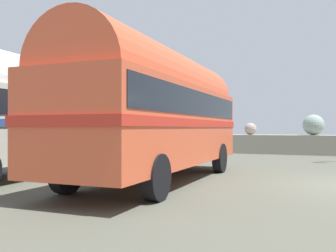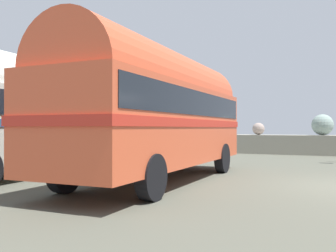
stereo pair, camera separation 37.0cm
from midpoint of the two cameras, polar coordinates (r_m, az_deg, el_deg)
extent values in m
sphere|color=gray|center=(24.86, -5.15, 0.25)|extent=(1.29, 1.29, 1.29)
sphere|color=gray|center=(23.42, 1.16, 0.02)|extent=(1.07, 1.07, 1.07)
sphere|color=gray|center=(22.40, 12.16, -0.42)|extent=(0.71, 0.71, 0.71)
sphere|color=gray|center=(22.10, 21.10, 0.17)|extent=(1.16, 1.16, 1.16)
cylinder|color=black|center=(13.14, -2.23, -4.67)|extent=(0.30, 0.97, 0.96)
cylinder|color=black|center=(12.40, 7.15, -4.92)|extent=(0.30, 0.97, 0.96)
cylinder|color=black|center=(8.69, -16.63, -6.88)|extent=(0.30, 0.97, 0.96)
cylinder|color=black|center=(7.52, -3.25, -7.93)|extent=(0.30, 0.97, 0.96)
cube|color=#D05230|center=(10.28, -2.60, 0.12)|extent=(2.56, 8.44, 2.10)
cylinder|color=#D05230|center=(10.34, -2.59, 5.95)|extent=(2.35, 8.10, 2.20)
cube|color=red|center=(10.28, -2.60, 0.41)|extent=(2.61, 8.53, 0.20)
cube|color=black|center=(10.30, -2.60, 3.33)|extent=(2.59, 8.11, 0.64)
cube|color=silver|center=(14.29, 4.59, -3.50)|extent=(2.28, 0.20, 0.28)
cylinder|color=black|center=(15.13, -18.78, -4.08)|extent=(0.34, 0.97, 0.96)
cylinder|color=black|center=(13.86, -11.60, -4.43)|extent=(0.34, 0.97, 0.96)
cube|color=silver|center=(12.39, -22.29, 0.07)|extent=(2.89, 8.53, 2.10)
cylinder|color=silver|center=(12.44, -22.28, 4.91)|extent=(2.67, 8.18, 2.20)
cube|color=#2B549C|center=(12.39, -22.29, 0.31)|extent=(2.94, 8.61, 0.20)
cube|color=black|center=(12.41, -22.29, 2.73)|extent=(2.90, 8.19, 0.64)
cube|color=silver|center=(15.84, -11.87, -3.18)|extent=(2.29, 0.29, 0.28)
camera|label=1|loc=(0.19, -91.05, 0.01)|focal=39.47mm
camera|label=2|loc=(0.19, 88.95, -0.01)|focal=39.47mm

